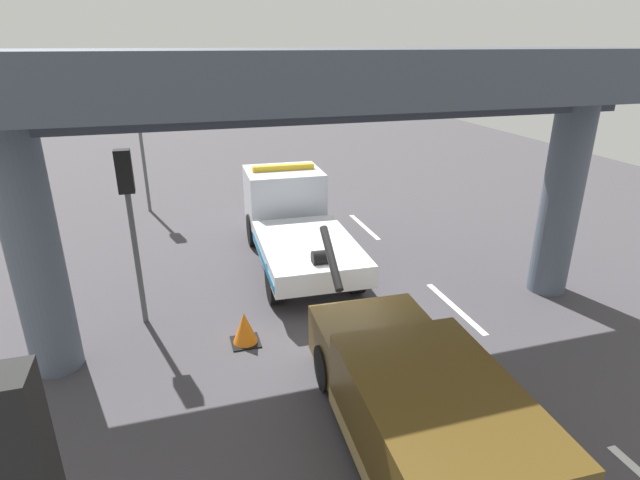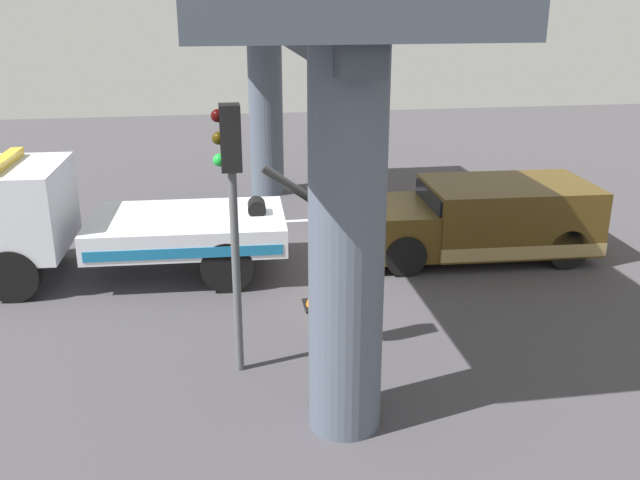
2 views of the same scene
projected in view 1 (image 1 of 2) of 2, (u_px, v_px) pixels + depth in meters
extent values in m
cube|color=#423F44|center=(338.00, 328.00, 11.42)|extent=(60.00, 40.00, 0.10)
cube|color=silver|center=(455.00, 307.00, 12.21)|extent=(2.60, 0.16, 0.01)
cube|color=silver|center=(364.00, 227.00, 17.55)|extent=(2.60, 0.16, 0.01)
cube|color=silver|center=(308.00, 251.00, 13.10)|extent=(3.93, 2.55, 0.55)
cube|color=silver|center=(284.00, 196.00, 15.90)|extent=(2.14, 2.38, 1.65)
cube|color=black|center=(280.00, 180.00, 16.32)|extent=(0.15, 2.21, 0.66)
cube|color=#196B9E|center=(262.00, 259.00, 12.85)|extent=(3.65, 0.17, 0.20)
cylinder|color=black|center=(331.00, 258.00, 10.86)|extent=(1.42, 0.24, 1.07)
cylinder|color=black|center=(322.00, 258.00, 11.71)|extent=(0.38, 0.46, 0.36)
cube|color=yellow|center=(283.00, 167.00, 15.57)|extent=(0.32, 1.93, 0.16)
cylinder|color=black|center=(253.00, 230.00, 15.83)|extent=(1.01, 0.36, 1.00)
cylinder|color=black|center=(317.00, 224.00, 16.32)|extent=(1.01, 0.36, 1.00)
cylinder|color=black|center=(274.00, 283.00, 12.32)|extent=(1.01, 0.36, 1.00)
cylinder|color=black|center=(355.00, 274.00, 12.81)|extent=(1.01, 0.36, 1.00)
cube|color=#4C3814|center=(437.00, 429.00, 7.11)|extent=(3.54, 2.34, 1.35)
cube|color=#4C3814|center=(373.00, 343.00, 9.52)|extent=(1.81, 2.18, 0.95)
cube|color=black|center=(392.00, 344.00, 8.57)|extent=(0.14, 1.94, 0.59)
cube|color=#9E8451|center=(435.00, 456.00, 7.29)|extent=(3.56, 2.35, 0.28)
cylinder|color=black|center=(326.00, 367.00, 9.26)|extent=(0.85, 0.31, 0.84)
cylinder|color=black|center=(422.00, 352.00, 9.71)|extent=(0.85, 0.31, 0.84)
cylinder|color=#4C5666|center=(34.00, 252.00, 9.14)|extent=(0.93, 0.93, 4.89)
cylinder|color=#4C5666|center=(561.00, 199.00, 12.25)|extent=(0.93, 0.93, 4.89)
cube|color=#414956|center=(338.00, 76.00, 9.62)|extent=(3.60, 13.55, 0.99)
cube|color=#353C47|center=(337.00, 112.00, 9.87)|extent=(0.50, 13.15, 0.36)
cube|color=black|center=(13.00, 450.00, 2.56)|extent=(0.28, 0.32, 0.90)
sphere|color=#360605|center=(8.00, 382.00, 2.59)|extent=(0.18, 0.18, 0.18)
sphere|color=gold|center=(21.00, 428.00, 2.70)|extent=(0.18, 0.18, 0.18)
sphere|color=black|center=(32.00, 471.00, 2.81)|extent=(0.18, 0.18, 0.18)
cylinder|color=#515456|center=(137.00, 260.00, 11.06)|extent=(0.12, 0.12, 3.07)
cube|color=black|center=(124.00, 171.00, 10.33)|extent=(0.28, 0.32, 0.90)
sphere|color=#360605|center=(123.00, 155.00, 10.36)|extent=(0.18, 0.18, 0.18)
sphere|color=#3A2D06|center=(125.00, 170.00, 10.47)|extent=(0.18, 0.18, 0.18)
sphere|color=green|center=(127.00, 184.00, 10.58)|extent=(0.18, 0.18, 0.18)
cylinder|color=#515456|center=(144.00, 164.00, 18.54)|extent=(0.12, 0.12, 3.58)
cube|color=black|center=(136.00, 102.00, 17.71)|extent=(0.28, 0.32, 0.90)
sphere|color=red|center=(135.00, 92.00, 17.75)|extent=(0.18, 0.18, 0.18)
sphere|color=#3A2D06|center=(136.00, 101.00, 17.86)|extent=(0.18, 0.18, 0.18)
sphere|color=black|center=(137.00, 110.00, 17.97)|extent=(0.18, 0.18, 0.18)
cone|color=orange|center=(245.00, 328.00, 10.66)|extent=(0.54, 0.54, 0.72)
cube|color=black|center=(246.00, 342.00, 10.78)|extent=(0.60, 0.60, 0.03)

